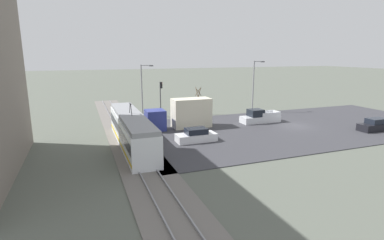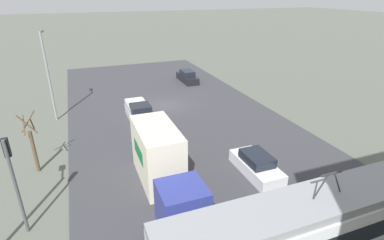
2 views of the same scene
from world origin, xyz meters
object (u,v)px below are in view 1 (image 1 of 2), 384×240
at_px(light_rail_tram, 131,130).
at_px(box_truck, 183,115).
at_px(sedan_car_0, 376,125).
at_px(street_lamp_near_crossing, 254,83).
at_px(sedan_car_1, 196,136).
at_px(street_lamp_mid_block, 143,87).
at_px(street_tree, 198,102).
at_px(pickup_truck, 259,117).
at_px(traffic_light_pole, 161,95).

xyz_separation_m(light_rail_tram, box_truck, (5.39, -7.45, 0.12)).
height_order(sedan_car_0, street_lamp_near_crossing, street_lamp_near_crossing).
relative_size(light_rail_tram, sedan_car_1, 3.58).
xyz_separation_m(sedan_car_0, street_lamp_near_crossing, (16.42, 7.48, 4.09)).
distance_m(box_truck, sedan_car_0, 24.20).
relative_size(box_truck, sedan_car_0, 1.81).
relative_size(sedan_car_0, sedan_car_1, 1.06).
bearing_deg(light_rail_tram, street_lamp_mid_block, -16.12).
height_order(sedan_car_1, street_tree, street_tree).
relative_size(box_truck, street_lamp_mid_block, 1.07).
bearing_deg(sedan_car_0, street_tree, 44.39).
bearing_deg(sedan_car_1, street_lamp_mid_block, 8.78).
bearing_deg(sedan_car_0, sedan_car_1, 81.50).
xyz_separation_m(sedan_car_1, street_tree, (13.94, -5.76, 1.31)).
distance_m(sedan_car_0, street_lamp_mid_block, 32.05).
distance_m(pickup_truck, street_tree, 10.31).
relative_size(pickup_truck, traffic_light_pole, 1.04).
relative_size(street_lamp_near_crossing, street_lamp_mid_block, 1.06).
bearing_deg(sedan_car_0, street_lamp_mid_block, 52.41).
bearing_deg(pickup_truck, street_tree, 34.82).
distance_m(light_rail_tram, sedan_car_1, 6.96).
bearing_deg(traffic_light_pole, pickup_truck, -125.54).
bearing_deg(street_lamp_near_crossing, sedan_car_0, -155.51).
height_order(sedan_car_1, traffic_light_pole, traffic_light_pole).
bearing_deg(box_truck, street_lamp_mid_block, 17.92).
distance_m(street_tree, street_lamp_near_crossing, 9.95).
bearing_deg(pickup_truck, box_truck, 85.55).
xyz_separation_m(sedan_car_1, street_lamp_near_crossing, (13.02, -15.26, 4.12)).
distance_m(sedan_car_0, street_lamp_near_crossing, 18.50).
bearing_deg(traffic_light_pole, street_lamp_mid_block, 48.00).
bearing_deg(street_tree, pickup_truck, -145.18).
bearing_deg(traffic_light_pole, street_tree, -90.60).
bearing_deg(light_rail_tram, pickup_truck, -76.16).
bearing_deg(sedan_car_1, pickup_truck, -64.53).
distance_m(box_truck, pickup_truck, 11.05).
bearing_deg(traffic_light_pole, sedan_car_1, -179.00).
xyz_separation_m(traffic_light_pole, street_lamp_mid_block, (2.01, 2.23, 1.08)).
relative_size(street_tree, street_lamp_near_crossing, 0.52).
xyz_separation_m(light_rail_tram, street_tree, (12.95, -12.58, 0.31)).
relative_size(light_rail_tram, street_tree, 3.59).
height_order(box_truck, sedan_car_1, box_truck).
relative_size(light_rail_tram, street_lamp_near_crossing, 1.88).
distance_m(pickup_truck, street_lamp_near_crossing, 9.25).
distance_m(pickup_truck, sedan_car_1, 12.86).
xyz_separation_m(box_truck, street_tree, (7.55, -5.13, 0.19)).
height_order(pickup_truck, sedan_car_1, pickup_truck).
xyz_separation_m(pickup_truck, street_lamp_mid_block, (10.48, 14.09, 3.75)).
bearing_deg(street_lamp_near_crossing, box_truck, 114.38).
bearing_deg(street_lamp_mid_block, light_rail_tram, 163.88).
height_order(sedan_car_0, traffic_light_pole, traffic_light_pole).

